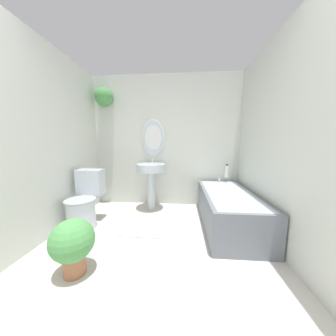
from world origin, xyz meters
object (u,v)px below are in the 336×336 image
toilet (85,202)px  pedestal_sink (151,174)px  shampoo_bottle (227,171)px  potted_plant (73,243)px  bathtub (228,208)px

toilet → pedestal_sink: 1.12m
shampoo_bottle → potted_plant: bearing=-135.3°
toilet → pedestal_sink: pedestal_sink is taller
pedestal_sink → toilet: bearing=-141.9°
potted_plant → shampoo_bottle: bearing=44.7°
toilet → bathtub: bearing=4.3°
bathtub → pedestal_sink: bearing=157.0°
bathtub → potted_plant: 1.94m
pedestal_sink → shampoo_bottle: pedestal_sink is taller
shampoo_bottle → pedestal_sink: bearing=-172.4°
pedestal_sink → bathtub: pedestal_sink is taller
bathtub → shampoo_bottle: size_ratio=6.26×
pedestal_sink → potted_plant: bearing=-105.1°
toilet → pedestal_sink: bearing=38.1°
bathtub → shampoo_bottle: shampoo_bottle is taller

